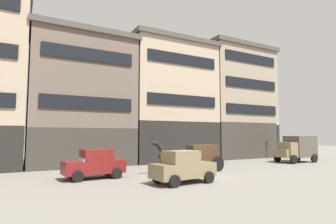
# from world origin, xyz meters

# --- Properties ---
(ground_plane) EXTENTS (120.00, 120.00, 0.00)m
(ground_plane) POSITION_xyz_m (0.00, 0.00, 0.00)
(ground_plane) COLOR slate
(building_center_left) EXTENTS (9.43, 6.24, 12.02)m
(building_center_left) POSITION_xyz_m (-5.32, 10.15, 6.05)
(building_center_left) COLOR #38332D
(building_center_left) RESTS_ON ground_plane
(building_center_right) EXTENTS (9.83, 6.24, 12.91)m
(building_center_right) POSITION_xyz_m (3.96, 10.15, 6.49)
(building_center_right) COLOR black
(building_center_right) RESTS_ON ground_plane
(building_far_right) EXTENTS (9.71, 6.24, 13.73)m
(building_far_right) POSITION_xyz_m (13.38, 10.15, 6.91)
(building_far_right) COLOR #38332D
(building_far_right) RESTS_ON ground_plane
(cargo_wagon) EXTENTS (2.90, 1.51, 1.98)m
(cargo_wagon) POSITION_xyz_m (1.94, 1.37, 1.15)
(cargo_wagon) COLOR #3D2819
(cargo_wagon) RESTS_ON ground_plane
(draft_horse) EXTENTS (2.34, 0.60, 2.30)m
(draft_horse) POSITION_xyz_m (-1.01, 1.37, 1.27)
(draft_horse) COLOR black
(draft_horse) RESTS_ON ground_plane
(delivery_truck_near) EXTENTS (4.38, 2.19, 2.62)m
(delivery_truck_near) POSITION_xyz_m (14.24, 2.32, 1.42)
(delivery_truck_near) COLOR #7A6B4C
(delivery_truck_near) RESTS_ON ground_plane
(sedan_dark) EXTENTS (3.84, 2.15, 1.83)m
(sedan_dark) POSITION_xyz_m (-2.04, -2.29, 0.91)
(sedan_dark) COLOR #7A6B4C
(sedan_dark) RESTS_ON ground_plane
(sedan_light) EXTENTS (3.80, 2.07, 1.83)m
(sedan_light) POSITION_xyz_m (-6.04, 1.77, 0.91)
(sedan_light) COLOR maroon
(sedan_light) RESTS_ON ground_plane
(pedestrian_officer) EXTENTS (0.39, 0.39, 1.79)m
(pedestrian_officer) POSITION_xyz_m (2.76, 4.52, 0.98)
(pedestrian_officer) COLOR black
(pedestrian_officer) RESTS_ON ground_plane
(streetlamp_curbside) EXTENTS (0.32, 0.32, 4.12)m
(streetlamp_curbside) POSITION_xyz_m (16.11, 6.06, 2.67)
(streetlamp_curbside) COLOR black
(streetlamp_curbside) RESTS_ON ground_plane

